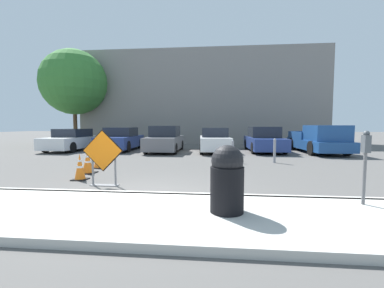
{
  "coord_description": "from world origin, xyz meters",
  "views": [
    {
      "loc": [
        1.64,
        -5.49,
        1.64
      ],
      "look_at": [
        0.17,
        9.36,
        0.52
      ],
      "focal_mm": 24.0,
      "sensor_mm": 36.0,
      "label": 1
    }
  ],
  "objects_px": {
    "parked_car_fourth": "(215,141)",
    "parked_car_fifth": "(264,140)",
    "traffic_cone_nearest": "(80,167)",
    "parked_car_nearest": "(72,140)",
    "pickup_truck": "(320,141)",
    "parked_car_third": "(165,140)",
    "bollard_nearest": "(233,151)",
    "bollard_second": "(275,150)",
    "traffic_cone_third": "(98,161)",
    "traffic_cone_fourth": "(103,154)",
    "parked_car_second": "(121,140)",
    "traffic_cone_second": "(88,162)",
    "trash_bin": "(227,178)",
    "road_closed_sign": "(103,155)",
    "parking_meter": "(365,155)"
  },
  "relations": [
    {
      "from": "traffic_cone_second",
      "to": "parked_car_second",
      "type": "distance_m",
      "value": 8.09
    },
    {
      "from": "parked_car_nearest",
      "to": "pickup_truck",
      "type": "xyz_separation_m",
      "value": [
        15.17,
        -0.07,
        0.08
      ]
    },
    {
      "from": "bollard_nearest",
      "to": "traffic_cone_fourth",
      "type": "bearing_deg",
      "value": -170.5
    },
    {
      "from": "pickup_truck",
      "to": "trash_bin",
      "type": "xyz_separation_m",
      "value": [
        -5.74,
        -11.13,
        -0.01
      ]
    },
    {
      "from": "traffic_cone_fourth",
      "to": "parked_car_fourth",
      "type": "xyz_separation_m",
      "value": [
        4.66,
        5.06,
        0.29
      ]
    },
    {
      "from": "parked_car_second",
      "to": "parked_car_fourth",
      "type": "height_order",
      "value": "parked_car_second"
    },
    {
      "from": "road_closed_sign",
      "to": "parked_car_fourth",
      "type": "distance_m",
      "value": 9.41
    },
    {
      "from": "traffic_cone_nearest",
      "to": "parked_car_fourth",
      "type": "distance_m",
      "value": 9.17
    },
    {
      "from": "parked_car_second",
      "to": "traffic_cone_third",
      "type": "bearing_deg",
      "value": 102.3
    },
    {
      "from": "traffic_cone_fourth",
      "to": "bollard_second",
      "type": "relative_size",
      "value": 0.78
    },
    {
      "from": "parked_car_second",
      "to": "pickup_truck",
      "type": "distance_m",
      "value": 12.15
    },
    {
      "from": "traffic_cone_third",
      "to": "parked_car_third",
      "type": "height_order",
      "value": "parked_car_third"
    },
    {
      "from": "parked_car_nearest",
      "to": "trash_bin",
      "type": "distance_m",
      "value": 14.65
    },
    {
      "from": "parking_meter",
      "to": "pickup_truck",
      "type": "bearing_deg",
      "value": 73.2
    },
    {
      "from": "pickup_truck",
      "to": "parked_car_third",
      "type": "bearing_deg",
      "value": -1.34
    },
    {
      "from": "parked_car_nearest",
      "to": "bollard_second",
      "type": "bearing_deg",
      "value": 162.93
    },
    {
      "from": "traffic_cone_fourth",
      "to": "parked_car_nearest",
      "type": "bearing_deg",
      "value": 130.71
    },
    {
      "from": "parked_car_second",
      "to": "parked_car_third",
      "type": "xyz_separation_m",
      "value": [
        3.03,
        -0.67,
        0.03
      ]
    },
    {
      "from": "bollard_nearest",
      "to": "traffic_cone_third",
      "type": "bearing_deg",
      "value": -158.05
    },
    {
      "from": "parked_car_third",
      "to": "road_closed_sign",
      "type": "bearing_deg",
      "value": 90.73
    },
    {
      "from": "parked_car_second",
      "to": "pickup_truck",
      "type": "height_order",
      "value": "pickup_truck"
    },
    {
      "from": "parked_car_fifth",
      "to": "traffic_cone_second",
      "type": "bearing_deg",
      "value": 46.24
    },
    {
      "from": "parked_car_third",
      "to": "bollard_nearest",
      "type": "distance_m",
      "value": 5.63
    },
    {
      "from": "traffic_cone_nearest",
      "to": "traffic_cone_second",
      "type": "distance_m",
      "value": 1.07
    },
    {
      "from": "traffic_cone_nearest",
      "to": "parked_car_fifth",
      "type": "bearing_deg",
      "value": 52.22
    },
    {
      "from": "traffic_cone_second",
      "to": "traffic_cone_nearest",
      "type": "bearing_deg",
      "value": -74.03
    },
    {
      "from": "road_closed_sign",
      "to": "parked_car_third",
      "type": "relative_size",
      "value": 0.36
    },
    {
      "from": "traffic_cone_second",
      "to": "parked_car_fifth",
      "type": "xyz_separation_m",
      "value": [
        7.23,
        7.93,
        0.32
      ]
    },
    {
      "from": "parking_meter",
      "to": "bollard_second",
      "type": "bearing_deg",
      "value": 92.55
    },
    {
      "from": "bollard_second",
      "to": "parked_car_third",
      "type": "bearing_deg",
      "value": 144.25
    },
    {
      "from": "parked_car_nearest",
      "to": "parked_car_fifth",
      "type": "xyz_separation_m",
      "value": [
        12.13,
        0.57,
        0.05
      ]
    },
    {
      "from": "parked_car_fourth",
      "to": "bollard_second",
      "type": "distance_m",
      "value": 4.91
    },
    {
      "from": "parked_car_nearest",
      "to": "road_closed_sign",
      "type": "bearing_deg",
      "value": 127.31
    },
    {
      "from": "road_closed_sign",
      "to": "bollard_nearest",
      "type": "relative_size",
      "value": 1.57
    },
    {
      "from": "road_closed_sign",
      "to": "pickup_truck",
      "type": "xyz_separation_m",
      "value": [
        8.94,
        8.98,
        -0.1
      ]
    },
    {
      "from": "parked_car_nearest",
      "to": "bollard_second",
      "type": "distance_m",
      "value": 12.47
    },
    {
      "from": "traffic_cone_third",
      "to": "traffic_cone_fourth",
      "type": "xyz_separation_m",
      "value": [
        -0.32,
        1.17,
        0.12
      ]
    },
    {
      "from": "traffic_cone_nearest",
      "to": "parked_car_nearest",
      "type": "distance_m",
      "value": 9.86
    },
    {
      "from": "trash_bin",
      "to": "parking_meter",
      "type": "distance_m",
      "value": 2.69
    },
    {
      "from": "traffic_cone_second",
      "to": "traffic_cone_fourth",
      "type": "bearing_deg",
      "value": 101.74
    },
    {
      "from": "trash_bin",
      "to": "bollard_second",
      "type": "xyz_separation_m",
      "value": [
        2.3,
        6.97,
        -0.17
      ]
    },
    {
      "from": "traffic_cone_fourth",
      "to": "parked_car_second",
      "type": "height_order",
      "value": "parked_car_second"
    },
    {
      "from": "parked_car_nearest",
      "to": "parked_car_second",
      "type": "distance_m",
      "value": 3.07
    },
    {
      "from": "parked_car_nearest",
      "to": "parked_car_fourth",
      "type": "xyz_separation_m",
      "value": [
        9.09,
        -0.09,
        0.04
      ]
    },
    {
      "from": "parked_car_fourth",
      "to": "traffic_cone_nearest",
      "type": "bearing_deg",
      "value": 61.05
    },
    {
      "from": "bollard_nearest",
      "to": "parked_car_fourth",
      "type": "bearing_deg",
      "value": 101.42
    },
    {
      "from": "parked_car_fourth",
      "to": "bollard_second",
      "type": "relative_size",
      "value": 3.93
    },
    {
      "from": "traffic_cone_fourth",
      "to": "road_closed_sign",
      "type": "bearing_deg",
      "value": -65.32
    },
    {
      "from": "parked_car_fourth",
      "to": "parked_car_fifth",
      "type": "height_order",
      "value": "parked_car_fifth"
    },
    {
      "from": "parked_car_second",
      "to": "parked_car_fourth",
      "type": "xyz_separation_m",
      "value": [
        6.06,
        -0.6,
        -0.0
      ]
    }
  ]
}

